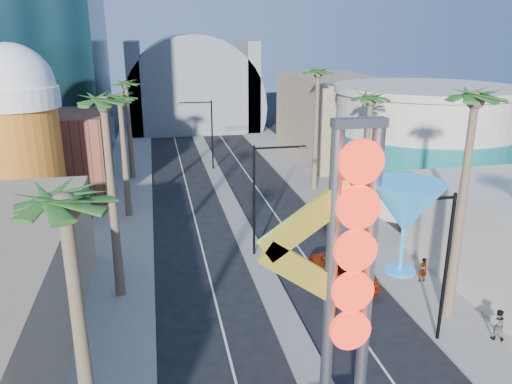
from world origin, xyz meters
name	(u,v)px	position (x,y,z in m)	size (l,w,h in m)	color
sidewalk_west	(126,198)	(-9.50, 35.00, 0.07)	(5.00, 100.00, 0.15)	gray
sidewalk_east	(316,186)	(9.50, 35.00, 0.07)	(5.00, 100.00, 0.15)	gray
median	(220,184)	(0.00, 38.00, 0.07)	(1.60, 84.00, 0.15)	gray
brick_filler_west	(54,154)	(-16.00, 38.00, 4.00)	(10.00, 10.00, 8.00)	brown
filler_east	(334,117)	(16.00, 48.00, 5.00)	(10.00, 20.00, 10.00)	#94805F
beer_mug	(17,130)	(-17.00, 30.00, 7.84)	(7.00, 7.00, 14.50)	#B56F18
turquoise_building	(421,144)	(18.00, 30.00, 5.25)	(16.60, 16.60, 10.60)	beige
canopy	(192,101)	(0.00, 72.00, 4.31)	(22.00, 16.00, 22.00)	slate
neon_sign	(372,266)	(0.82, 2.96, 7.31)	(6.53, 2.60, 12.55)	gray
streetlight_0	(262,190)	(0.55, 20.00, 4.88)	(3.79, 0.25, 8.00)	black
streetlight_1	(207,128)	(-0.55, 44.00, 4.88)	(3.79, 0.25, 8.00)	black
streetlight_2	(439,256)	(6.72, 8.00, 4.83)	(3.45, 0.25, 8.00)	black
palm_0	(67,227)	(-9.00, 2.00, 9.93)	(2.40, 2.40, 11.70)	brown
palm_1	(105,117)	(-9.00, 16.00, 10.82)	(2.40, 2.40, 12.70)	brown
palm_2	(120,106)	(-9.00, 30.00, 9.48)	(2.40, 2.40, 11.20)	brown
palm_3	(126,90)	(-9.00, 42.00, 9.48)	(2.40, 2.40, 11.20)	brown
palm_5	(473,115)	(9.00, 10.00, 11.27)	(2.40, 2.40, 13.20)	brown
palm_6	(370,108)	(9.00, 22.00, 9.93)	(2.40, 2.40, 11.70)	brown
palm_7	(318,81)	(9.00, 34.00, 10.82)	(2.40, 2.40, 12.70)	brown
red_pickup	(344,272)	(4.73, 14.79, 0.78)	(2.60, 5.64, 1.57)	#9A260B
pedestrian_a	(423,270)	(9.56, 13.80, 0.96)	(0.59, 0.39, 1.62)	gray
pedestrian_b	(497,324)	(10.08, 7.34, 0.99)	(0.81, 0.63, 1.68)	gray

